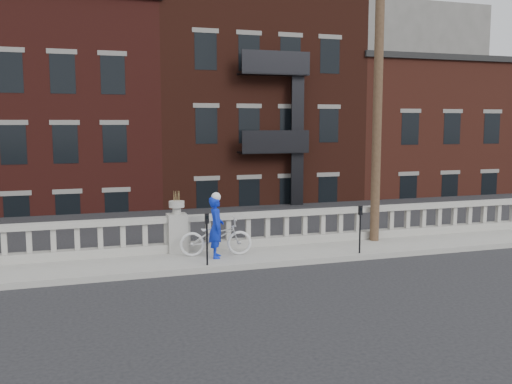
# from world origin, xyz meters

# --- Properties ---
(ground) EXTENTS (120.00, 120.00, 0.00)m
(ground) POSITION_xyz_m (0.00, 0.00, 0.00)
(ground) COLOR black
(ground) RESTS_ON ground
(sidewalk) EXTENTS (32.00, 2.20, 0.15)m
(sidewalk) POSITION_xyz_m (0.00, 3.00, 0.07)
(sidewalk) COLOR gray
(sidewalk) RESTS_ON ground
(balustrade) EXTENTS (28.00, 0.34, 1.03)m
(balustrade) POSITION_xyz_m (0.00, 3.95, 0.64)
(balustrade) COLOR gray
(balustrade) RESTS_ON sidewalk
(planter_pedestal) EXTENTS (0.55, 0.55, 1.76)m
(planter_pedestal) POSITION_xyz_m (0.00, 3.95, 0.83)
(planter_pedestal) COLOR gray
(planter_pedestal) RESTS_ON sidewalk
(lower_level) EXTENTS (80.00, 44.00, 20.80)m
(lower_level) POSITION_xyz_m (0.56, 23.04, 2.63)
(lower_level) COLOR #605E59
(lower_level) RESTS_ON ground
(utility_pole) EXTENTS (1.60, 0.28, 10.00)m
(utility_pole) POSITION_xyz_m (6.20, 3.60, 5.24)
(utility_pole) COLOR #422D1E
(utility_pole) RESTS_ON sidewalk
(parking_meter_b) EXTENTS (0.10, 0.09, 1.36)m
(parking_meter_b) POSITION_xyz_m (0.46, 2.15, 1.00)
(parking_meter_b) COLOR black
(parking_meter_b) RESTS_ON sidewalk
(parking_meter_c) EXTENTS (0.10, 0.09, 1.36)m
(parking_meter_c) POSITION_xyz_m (4.90, 2.15, 1.00)
(parking_meter_c) COLOR black
(parking_meter_c) RESTS_ON sidewalk
(bicycle) EXTENTS (2.09, 1.01, 1.06)m
(bicycle) POSITION_xyz_m (0.94, 3.15, 0.68)
(bicycle) COLOR silver
(bicycle) RESTS_ON sidewalk
(cyclist) EXTENTS (0.54, 0.70, 1.70)m
(cyclist) POSITION_xyz_m (0.89, 2.90, 1.00)
(cyclist) COLOR #0B23B2
(cyclist) RESTS_ON sidewalk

